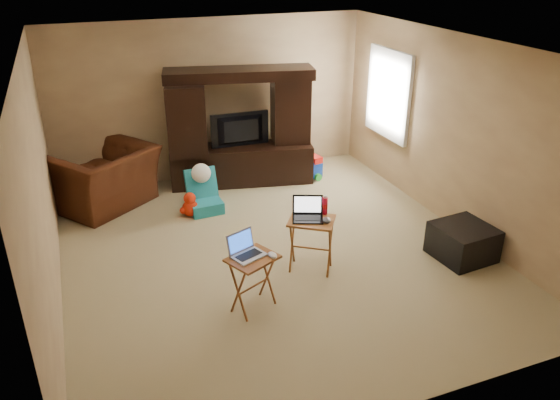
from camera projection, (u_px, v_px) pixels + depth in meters
name	position (u px, v px, depth m)	size (l,w,h in m)	color
floor	(274.00, 251.00, 6.81)	(5.50, 5.50, 0.00)	tan
ceiling	(273.00, 47.00, 5.74)	(5.50, 5.50, 0.00)	silver
wall_back	(212.00, 100.00, 8.59)	(5.00, 5.00, 0.00)	tan
wall_front	(407.00, 284.00, 3.96)	(5.00, 5.00, 0.00)	tan
wall_left	(40.00, 190.00, 5.45)	(5.50, 5.50, 0.00)	tan
wall_right	(453.00, 133.00, 7.10)	(5.50, 5.50, 0.00)	tan
window_pane	(389.00, 94.00, 8.33)	(1.20, 1.20, 0.00)	white
window_frame	(388.00, 94.00, 8.32)	(0.06, 1.14, 1.34)	white
entertainment_center	(241.00, 128.00, 8.41)	(2.22, 0.55, 1.81)	black
television	(242.00, 131.00, 8.39)	(0.92, 0.12, 0.53)	black
recliner	(104.00, 178.00, 7.82)	(1.32, 1.16, 0.86)	#451B0E
child_rocker	(204.00, 192.00, 7.71)	(0.45, 0.51, 0.60)	teal
plush_toy	(190.00, 204.00, 7.63)	(0.32, 0.27, 0.36)	red
push_toy	(304.00, 167.00, 8.82)	(0.56, 0.40, 0.42)	#163BB4
ottoman	(463.00, 242.00, 6.61)	(0.64, 0.64, 0.41)	black
tray_table_left	(253.00, 283.00, 5.63)	(0.47, 0.38, 0.62)	brown
tray_table_right	(311.00, 245.00, 6.30)	(0.51, 0.40, 0.66)	#9E5526
laptop_left	(248.00, 246.00, 5.46)	(0.32, 0.27, 0.24)	#AFB0B4
laptop_right	(308.00, 210.00, 6.12)	(0.34, 0.28, 0.24)	black
mouse_left	(272.00, 255.00, 5.49)	(0.08, 0.13, 0.05)	white
mouse_right	(327.00, 220.00, 6.09)	(0.08, 0.13, 0.05)	#39393D
water_bottle	(325.00, 206.00, 6.25)	(0.06, 0.06, 0.20)	red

